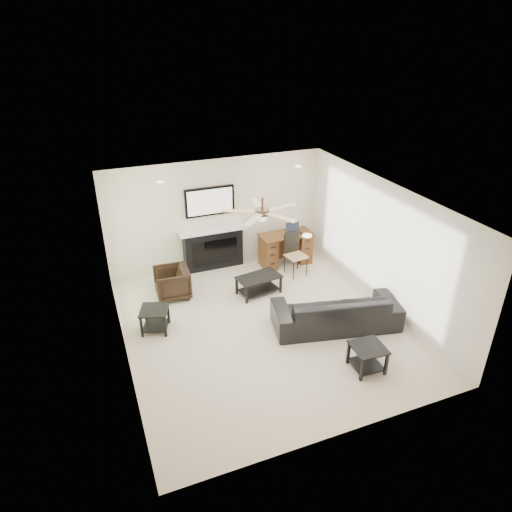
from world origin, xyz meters
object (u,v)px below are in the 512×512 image
Objects in this scene: coffee_table at (259,285)px; desk at (286,249)px; sofa at (336,310)px; fireplace_unit at (212,229)px; armchair at (172,283)px.

coffee_table is 1.50m from desk.
sofa is 2.63m from desk.
fireplace_unit reaches higher than coffee_table.
fireplace_unit is 1.57× the size of desk.
armchair is 2.83m from desk.
armchair is at bearing -142.00° from fireplace_unit.
coffee_table is at bearing -48.11° from sofa.
coffee_table is 1.73m from fireplace_unit.
sofa is 1.84m from coffee_table.
armchair is 0.77× the size of coffee_table.
fireplace_unit is at bearing 131.25° from armchair.
sofa is 3.37m from armchair.
fireplace_unit is at bearing -52.44° from sofa.
sofa is at bearing 53.67° from armchair.
fireplace_unit reaches higher than desk.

